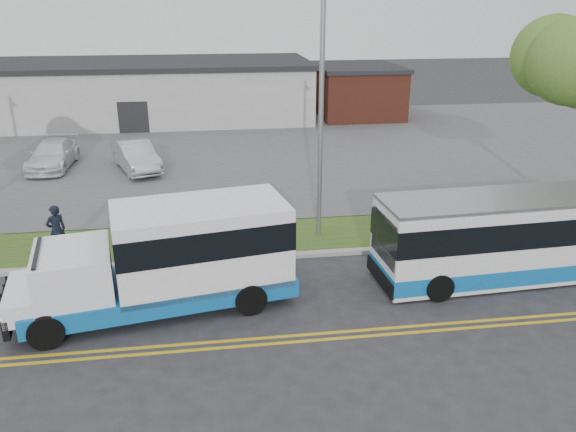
{
  "coord_description": "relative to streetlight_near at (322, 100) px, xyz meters",
  "views": [
    {
      "loc": [
        -0.96,
        -16.73,
        8.5
      ],
      "look_at": [
        1.56,
        1.03,
        1.6
      ],
      "focal_mm": 35.0,
      "sensor_mm": 36.0,
      "label": 1
    }
  ],
  "objects": [
    {
      "name": "ground",
      "position": [
        -3.0,
        -2.73,
        -5.23
      ],
      "size": [
        140.0,
        140.0,
        0.0
      ],
      "primitive_type": "plane",
      "color": "#28282B",
      "rests_on": "ground"
    },
    {
      "name": "lane_line_north",
      "position": [
        -3.0,
        -6.58,
        -5.23
      ],
      "size": [
        70.0,
        0.12,
        0.01
      ],
      "primitive_type": "cube",
      "color": "gold",
      "rests_on": "ground"
    },
    {
      "name": "lane_line_south",
      "position": [
        -3.0,
        -6.88,
        -5.23
      ],
      "size": [
        70.0,
        0.12,
        0.01
      ],
      "primitive_type": "cube",
      "color": "gold",
      "rests_on": "ground"
    },
    {
      "name": "curb",
      "position": [
        -3.0,
        -1.63,
        -5.16
      ],
      "size": [
        80.0,
        0.3,
        0.15
      ],
      "primitive_type": "cube",
      "color": "#9E9B93",
      "rests_on": "ground"
    },
    {
      "name": "verge",
      "position": [
        -3.0,
        0.17,
        -5.18
      ],
      "size": [
        80.0,
        3.3,
        0.1
      ],
      "primitive_type": "cube",
      "color": "#2A4818",
      "rests_on": "ground"
    },
    {
      "name": "parking_lot",
      "position": [
        -3.0,
        14.27,
        -5.18
      ],
      "size": [
        80.0,
        25.0,
        0.1
      ],
      "primitive_type": "cube",
      "color": "#4C4C4F",
      "rests_on": "ground"
    },
    {
      "name": "commercial_building",
      "position": [
        -9.0,
        24.27,
        -3.05
      ],
      "size": [
        25.4,
        10.4,
        4.35
      ],
      "color": "#9E9E99",
      "rests_on": "ground"
    },
    {
      "name": "brick_wing",
      "position": [
        7.5,
        23.27,
        -3.27
      ],
      "size": [
        6.3,
        7.3,
        3.9
      ],
      "color": "brown",
      "rests_on": "ground"
    },
    {
      "name": "streetlight_near",
      "position": [
        0.0,
        0.0,
        0.0
      ],
      "size": [
        0.35,
        1.53,
        9.5
      ],
      "color": "gray",
      "rests_on": "verge"
    },
    {
      "name": "shuttle_bus",
      "position": [
        -5.13,
        -4.39,
        -3.59
      ],
      "size": [
        8.31,
        3.92,
        3.07
      ],
      "rotation": [
        0.0,
        0.0,
        0.18
      ],
      "color": "#0F5DA4",
      "rests_on": "ground"
    },
    {
      "name": "transit_bus",
      "position": [
        6.13,
        -4.01,
        -3.82
      ],
      "size": [
        10.18,
        2.86,
        2.8
      ],
      "rotation": [
        0.0,
        0.0,
        0.05
      ],
      "color": "silver",
      "rests_on": "ground"
    },
    {
      "name": "pedestrian",
      "position": [
        -9.41,
        -0.48,
        -4.21
      ],
      "size": [
        0.81,
        0.75,
        1.85
      ],
      "primitive_type": "imported",
      "rotation": [
        0.0,
        0.0,
        3.75
      ],
      "color": "black",
      "rests_on": "verge"
    },
    {
      "name": "parked_car_a",
      "position": [
        -7.85,
        9.99,
        -4.37
      ],
      "size": [
        3.14,
        4.92,
        1.53
      ],
      "primitive_type": "imported",
      "rotation": [
        0.0,
        0.0,
        0.36
      ],
      "color": "#ABAEB3",
      "rests_on": "parking_lot"
    },
    {
      "name": "parked_car_b",
      "position": [
        -12.31,
        11.14,
        -4.43
      ],
      "size": [
        2.11,
        4.92,
        1.41
      ],
      "primitive_type": "imported",
      "rotation": [
        0.0,
        0.0,
        -0.03
      ],
      "color": "white",
      "rests_on": "parking_lot"
    },
    {
      "name": "grocery_bag_left",
      "position": [
        -9.71,
        -0.73,
        -4.97
      ],
      "size": [
        0.32,
        0.32,
        0.32
      ],
      "primitive_type": "sphere",
      "color": "white",
      "rests_on": "verge"
    },
    {
      "name": "grocery_bag_right",
      "position": [
        -9.11,
        -0.23,
        -4.97
      ],
      "size": [
        0.32,
        0.32,
        0.32
      ],
      "primitive_type": "sphere",
      "color": "white",
      "rests_on": "verge"
    }
  ]
}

